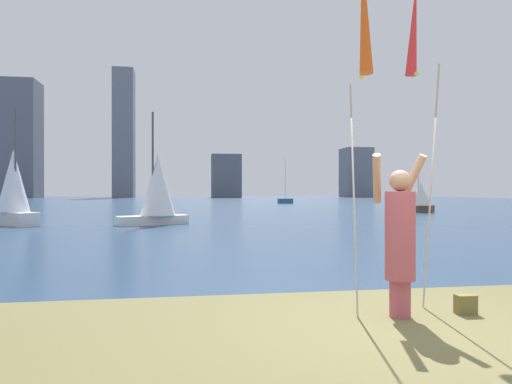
{
  "coord_description": "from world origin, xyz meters",
  "views": [
    {
      "loc": [
        -2.67,
        -5.17,
        1.58
      ],
      "look_at": [
        0.15,
        11.92,
        1.51
      ],
      "focal_mm": 33.93,
      "sensor_mm": 36.0,
      "label": 1
    }
  ],
  "objects_px": {
    "person": "(400,236)",
    "sailboat_1": "(420,196)",
    "kite_flag_right": "(414,36)",
    "bag": "(466,304)",
    "sailboat_2": "(14,189)",
    "sailboat_7": "(285,201)",
    "kite_flag_left": "(364,17)",
    "sailboat_6": "(157,190)"
  },
  "relations": [
    {
      "from": "kite_flag_left",
      "to": "sailboat_1",
      "type": "bearing_deg",
      "value": 60.63
    },
    {
      "from": "sailboat_7",
      "to": "sailboat_6",
      "type": "bearing_deg",
      "value": -112.23
    },
    {
      "from": "kite_flag_right",
      "to": "sailboat_7",
      "type": "xyz_separation_m",
      "value": [
        9.42,
        49.4,
        -3.38
      ]
    },
    {
      "from": "bag",
      "to": "sailboat_1",
      "type": "xyz_separation_m",
      "value": [
        13.39,
        26.19,
        1.03
      ]
    },
    {
      "from": "person",
      "to": "kite_flag_left",
      "type": "distance_m",
      "value": 2.7
    },
    {
      "from": "sailboat_6",
      "to": "sailboat_7",
      "type": "bearing_deg",
      "value": 67.77
    },
    {
      "from": "person",
      "to": "sailboat_2",
      "type": "xyz_separation_m",
      "value": [
        -9.92,
        17.46,
        0.63
      ]
    },
    {
      "from": "sailboat_1",
      "to": "sailboat_7",
      "type": "relative_size",
      "value": 0.65
    },
    {
      "from": "kite_flag_left",
      "to": "kite_flag_right",
      "type": "distance_m",
      "value": 1.3
    },
    {
      "from": "person",
      "to": "sailboat_1",
      "type": "relative_size",
      "value": 0.59
    },
    {
      "from": "person",
      "to": "sailboat_6",
      "type": "xyz_separation_m",
      "value": [
        -3.61,
        16.86,
        0.6
      ]
    },
    {
      "from": "sailboat_7",
      "to": "kite_flag_right",
      "type": "bearing_deg",
      "value": -100.8
    },
    {
      "from": "sailboat_7",
      "to": "sailboat_2",
      "type": "bearing_deg",
      "value": -121.39
    },
    {
      "from": "kite_flag_right",
      "to": "sailboat_2",
      "type": "bearing_deg",
      "value": 121.84
    },
    {
      "from": "kite_flag_right",
      "to": "sailboat_1",
      "type": "relative_size",
      "value": 1.3
    },
    {
      "from": "kite_flag_right",
      "to": "sailboat_1",
      "type": "height_order",
      "value": "kite_flag_right"
    },
    {
      "from": "person",
      "to": "sailboat_2",
      "type": "bearing_deg",
      "value": 129.06
    },
    {
      "from": "person",
      "to": "sailboat_1",
      "type": "bearing_deg",
      "value": 70.84
    },
    {
      "from": "kite_flag_right",
      "to": "sailboat_6",
      "type": "relative_size",
      "value": 0.88
    },
    {
      "from": "kite_flag_left",
      "to": "bag",
      "type": "xyz_separation_m",
      "value": [
        1.42,
        0.13,
        -3.53
      ]
    },
    {
      "from": "kite_flag_right",
      "to": "bag",
      "type": "xyz_separation_m",
      "value": [
        0.37,
        -0.64,
        -3.6
      ]
    },
    {
      "from": "sailboat_1",
      "to": "bag",
      "type": "bearing_deg",
      "value": -117.08
    },
    {
      "from": "person",
      "to": "sailboat_2",
      "type": "relative_size",
      "value": 0.39
    },
    {
      "from": "sailboat_2",
      "to": "sailboat_7",
      "type": "distance_m",
      "value": 38.18
    },
    {
      "from": "bag",
      "to": "sailboat_2",
      "type": "relative_size",
      "value": 0.05
    },
    {
      "from": "sailboat_1",
      "to": "sailboat_6",
      "type": "xyz_separation_m",
      "value": [
        -17.9,
        -9.33,
        0.44
      ]
    },
    {
      "from": "kite_flag_right",
      "to": "sailboat_2",
      "type": "relative_size",
      "value": 0.86
    },
    {
      "from": "kite_flag_left",
      "to": "bag",
      "type": "distance_m",
      "value": 3.81
    },
    {
      "from": "kite_flag_right",
      "to": "bag",
      "type": "distance_m",
      "value": 3.68
    },
    {
      "from": "kite_flag_right",
      "to": "sailboat_6",
      "type": "xyz_separation_m",
      "value": [
        -4.14,
        16.22,
        -2.13
      ]
    },
    {
      "from": "person",
      "to": "sailboat_1",
      "type": "xyz_separation_m",
      "value": [
        14.28,
        26.19,
        0.15
      ]
    },
    {
      "from": "person",
      "to": "sailboat_7",
      "type": "xyz_separation_m",
      "value": [
        9.95,
        50.04,
        -0.66
      ]
    },
    {
      "from": "person",
      "to": "sailboat_7",
      "type": "distance_m",
      "value": 51.02
    },
    {
      "from": "sailboat_1",
      "to": "sailboat_7",
      "type": "height_order",
      "value": "sailboat_7"
    },
    {
      "from": "bag",
      "to": "sailboat_7",
      "type": "xyz_separation_m",
      "value": [
        9.05,
        50.04,
        0.22
      ]
    },
    {
      "from": "bag",
      "to": "sailboat_1",
      "type": "distance_m",
      "value": 29.43
    },
    {
      "from": "kite_flag_left",
      "to": "sailboat_1",
      "type": "relative_size",
      "value": 1.31
    },
    {
      "from": "bag",
      "to": "sailboat_7",
      "type": "bearing_deg",
      "value": 79.74
    },
    {
      "from": "kite_flag_left",
      "to": "bag",
      "type": "bearing_deg",
      "value": 5.22
    },
    {
      "from": "person",
      "to": "bag",
      "type": "height_order",
      "value": "person"
    },
    {
      "from": "bag",
      "to": "sailboat_2",
      "type": "height_order",
      "value": "sailboat_2"
    },
    {
      "from": "sailboat_6",
      "to": "sailboat_1",
      "type": "bearing_deg",
      "value": 27.53
    }
  ]
}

